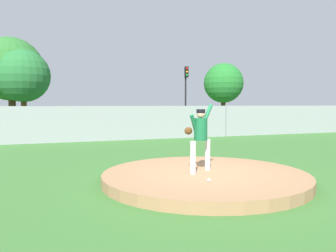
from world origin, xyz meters
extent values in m
plane|color=#386B2D|center=(0.00, 6.00, 0.00)|extent=(80.00, 80.00, 0.00)
cube|color=#2B2B2D|center=(0.00, 14.50, 0.00)|extent=(44.00, 7.00, 0.01)
cylinder|color=#99704C|center=(0.00, 0.00, 0.12)|extent=(4.93, 4.93, 0.24)
cylinder|color=silver|center=(-0.35, -0.07, 0.63)|extent=(0.13, 0.13, 0.77)
cylinder|color=silver|center=(0.19, 0.24, 0.63)|extent=(0.13, 0.13, 0.77)
cylinder|color=#145933|center=(-0.08, 0.09, 1.28)|extent=(0.32, 0.32, 0.53)
cylinder|color=#145933|center=(0.10, 0.09, 1.65)|extent=(0.37, 0.26, 0.48)
cylinder|color=#145933|center=(-0.26, 0.09, 1.42)|extent=(0.29, 0.22, 0.46)
ellipsoid|color=#4C2D14|center=(-0.38, 0.14, 1.25)|extent=(0.20, 0.12, 0.18)
sphere|color=tan|center=(-0.08, 0.09, 1.65)|extent=(0.20, 0.20, 0.20)
cylinder|color=black|center=(-0.08, 0.09, 1.72)|extent=(0.21, 0.21, 0.09)
sphere|color=white|center=(-0.36, -0.91, 0.28)|extent=(0.07, 0.07, 0.07)
cube|color=gray|center=(0.00, 10.00, 0.89)|extent=(31.68, 0.03, 1.79)
cylinder|color=slate|center=(6.34, 10.00, 0.94)|extent=(0.07, 0.07, 1.89)
cube|color=#B7BABF|center=(0.32, 14.47, 0.70)|extent=(2.19, 4.69, 0.76)
cube|color=black|center=(0.32, 14.47, 1.38)|extent=(1.89, 2.63, 0.61)
cylinder|color=black|center=(0.22, 15.88, 0.32)|extent=(1.96, 0.78, 0.64)
cylinder|color=black|center=(0.43, 13.05, 0.32)|extent=(1.96, 0.78, 0.64)
cube|color=#146066|center=(-3.31, 14.61, 0.69)|extent=(2.14, 4.80, 0.73)
cube|color=black|center=(-3.31, 14.61, 1.40)|extent=(1.88, 2.67, 0.71)
cylinder|color=black|center=(-3.39, 16.06, 0.32)|extent=(1.99, 0.74, 0.64)
cylinder|color=black|center=(-3.23, 13.15, 0.32)|extent=(1.99, 0.74, 0.64)
cube|color=#A81919|center=(4.70, 14.01, 0.65)|extent=(1.98, 4.56, 0.66)
cube|color=black|center=(4.70, 14.01, 1.29)|extent=(1.74, 2.54, 0.60)
cylinder|color=black|center=(4.64, 15.39, 0.32)|extent=(1.86, 0.72, 0.64)
cylinder|color=black|center=(4.76, 12.62, 0.32)|extent=(1.86, 0.72, 0.64)
cone|color=orange|center=(8.28, 15.21, 0.28)|extent=(0.32, 0.32, 0.55)
cube|color=black|center=(8.28, 15.21, 0.02)|extent=(0.40, 0.40, 0.03)
cylinder|color=black|center=(7.67, 19.04, 2.51)|extent=(0.14, 0.14, 5.02)
cube|color=black|center=(7.67, 18.86, 4.57)|extent=(0.28, 0.24, 0.90)
sphere|color=red|center=(7.67, 18.74, 4.84)|extent=(0.18, 0.18, 0.18)
sphere|color=orange|center=(7.67, 18.74, 4.57)|extent=(0.18, 0.18, 0.18)
sphere|color=green|center=(7.67, 18.74, 4.30)|extent=(0.18, 0.18, 0.18)
cylinder|color=#4C331E|center=(-6.12, 24.31, 1.48)|extent=(0.59, 0.59, 2.96)
sphere|color=#296729|center=(-6.12, 24.31, 4.84)|extent=(5.36, 5.36, 5.36)
cylinder|color=#4C331E|center=(-5.12, 22.67, 1.34)|extent=(0.45, 0.45, 2.69)
sphere|color=#24662F|center=(-5.12, 22.67, 4.19)|extent=(4.28, 4.28, 4.28)
cylinder|color=#4C331E|center=(12.85, 21.76, 1.29)|extent=(0.45, 0.45, 2.59)
sphere|color=#216F28|center=(12.85, 21.76, 3.93)|extent=(3.84, 3.84, 3.84)
camera|label=1|loc=(-3.61, -7.20, 1.88)|focal=36.00mm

